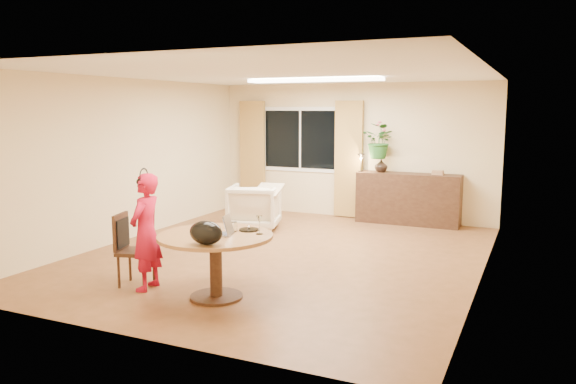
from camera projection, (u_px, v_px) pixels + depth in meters
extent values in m
plane|color=brown|center=(282.00, 255.00, 8.17)|extent=(6.50, 6.50, 0.00)
plane|color=white|center=(282.00, 74.00, 7.78)|extent=(6.50, 6.50, 0.00)
plane|color=beige|center=(353.00, 151.00, 10.90)|extent=(5.50, 0.00, 5.50)
plane|color=beige|center=(129.00, 159.00, 9.10)|extent=(0.00, 6.50, 6.50)
plane|color=beige|center=(486.00, 176.00, 6.86)|extent=(0.00, 6.50, 6.50)
cube|color=white|center=(300.00, 139.00, 11.31)|extent=(1.70, 0.02, 1.30)
cube|color=black|center=(300.00, 139.00, 11.30)|extent=(1.55, 0.01, 1.15)
cube|color=white|center=(300.00, 139.00, 11.30)|extent=(0.04, 0.01, 1.15)
cube|color=olive|center=(253.00, 155.00, 11.72)|extent=(0.55, 0.08, 2.25)
cube|color=olive|center=(349.00, 159.00, 10.86)|extent=(0.55, 0.08, 2.25)
cube|color=white|center=(314.00, 80.00, 8.87)|extent=(2.20, 0.35, 0.05)
cylinder|color=brown|center=(215.00, 236.00, 6.24)|extent=(1.29, 1.29, 0.04)
cylinder|color=black|center=(216.00, 268.00, 6.29)|extent=(0.14, 0.14, 0.69)
cylinder|color=black|center=(216.00, 296.00, 6.34)|extent=(0.59, 0.59, 0.03)
imported|color=red|center=(146.00, 232.00, 6.55)|extent=(0.54, 0.40, 1.38)
imported|color=beige|center=(254.00, 207.00, 9.91)|extent=(1.05, 1.07, 0.79)
cube|color=black|center=(408.00, 199.00, 10.34)|extent=(1.88, 0.46, 0.94)
imported|color=black|center=(381.00, 165.00, 10.46)|extent=(0.27, 0.27, 0.25)
imported|color=#256326|center=(380.00, 141.00, 10.41)|extent=(0.71, 0.66, 0.66)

